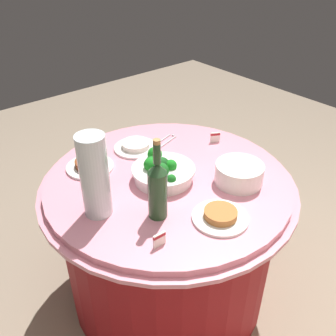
% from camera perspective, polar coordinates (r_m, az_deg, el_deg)
% --- Properties ---
extents(ground_plane, '(6.00, 6.00, 0.00)m').
position_cam_1_polar(ground_plane, '(2.18, 0.00, -17.67)').
color(ground_plane, gray).
extents(buffet_table, '(1.16, 1.16, 0.74)m').
position_cam_1_polar(buffet_table, '(1.91, 0.00, -10.50)').
color(buffet_table, maroon).
rests_on(buffet_table, ground_plane).
extents(broccoli_bowl, '(0.28, 0.28, 0.11)m').
position_cam_1_polar(broccoli_bowl, '(1.64, -0.90, -0.46)').
color(broccoli_bowl, white).
rests_on(broccoli_bowl, buffet_table).
extents(plate_stack, '(0.21, 0.21, 0.09)m').
position_cam_1_polar(plate_stack, '(1.65, 10.81, -0.83)').
color(plate_stack, white).
rests_on(plate_stack, buffet_table).
extents(wine_bottle, '(0.07, 0.07, 0.34)m').
position_cam_1_polar(wine_bottle, '(1.39, -1.61, -3.16)').
color(wine_bottle, '#254626').
rests_on(wine_bottle, buffet_table).
extents(decorative_fruit_vase, '(0.11, 0.11, 0.34)m').
position_cam_1_polar(decorative_fruit_vase, '(1.42, -11.08, -1.95)').
color(decorative_fruit_vase, silver).
rests_on(decorative_fruit_vase, buffet_table).
extents(serving_tongs, '(0.17, 0.09, 0.01)m').
position_cam_1_polar(serving_tongs, '(1.96, -0.42, 4.20)').
color(serving_tongs, silver).
rests_on(serving_tongs, buffet_table).
extents(food_plate_rice, '(0.22, 0.22, 0.04)m').
position_cam_1_polar(food_plate_rice, '(1.90, -4.95, 3.34)').
color(food_plate_rice, white).
rests_on(food_plate_rice, buffet_table).
extents(food_plate_peanuts, '(0.22, 0.22, 0.04)m').
position_cam_1_polar(food_plate_peanuts, '(1.46, 8.00, -7.26)').
color(food_plate_peanuts, white).
rests_on(food_plate_peanuts, buffet_table).
extents(food_plate_stir_fry, '(0.22, 0.22, 0.04)m').
position_cam_1_polar(food_plate_stir_fry, '(1.77, -11.86, 0.45)').
color(food_plate_stir_fry, white).
rests_on(food_plate_stir_fry, buffet_table).
extents(label_placard_front, '(0.05, 0.03, 0.05)m').
position_cam_1_polar(label_placard_front, '(1.96, 7.22, 4.77)').
color(label_placard_front, white).
rests_on(label_placard_front, buffet_table).
extents(label_placard_mid, '(0.05, 0.01, 0.05)m').
position_cam_1_polar(label_placard_mid, '(1.33, -1.34, -10.79)').
color(label_placard_mid, white).
rests_on(label_placard_mid, buffet_table).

